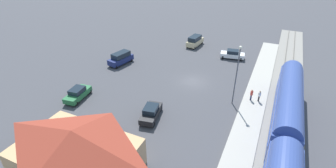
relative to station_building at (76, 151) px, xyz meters
The scene contains 12 objects.
ground_plane 22.52m from the station_building, 100.31° to the right, with size 200.00×200.00×0.00m, color #424247.
railway_track 28.54m from the station_building, 129.29° to the right, with size 4.80×70.00×0.30m.
platform 26.20m from the station_building, 122.47° to the right, with size 3.20×46.00×0.30m.
station_building is the anchor object (origin of this frame).
pedestrian_on_platform 24.06m from the station_building, 124.08° to the right, with size 0.36×0.36×1.71m.
pedestrian_waiting_far 24.78m from the station_building, 125.90° to the right, with size 0.36×0.36×1.71m.
sedan_green 13.97m from the station_building, 47.20° to the right, with size 2.37×4.69×1.74m.
suv_navy 25.18m from the station_building, 65.25° to the right, with size 2.93×5.20×2.22m.
suv_tan 37.32m from the station_building, 88.28° to the right, with size 2.49×5.09×2.22m.
sedan_black 11.03m from the station_building, 102.49° to the right, with size 2.64×4.76×1.74m.
sedan_white 34.86m from the station_building, 102.94° to the right, with size 4.73×2.79×1.74m.
light_pole_near_platform 21.70m from the station_building, 121.33° to the right, with size 0.44×0.44×8.65m.
Camera 1 is at (-11.29, 34.14, 20.08)m, focal length 26.76 mm.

